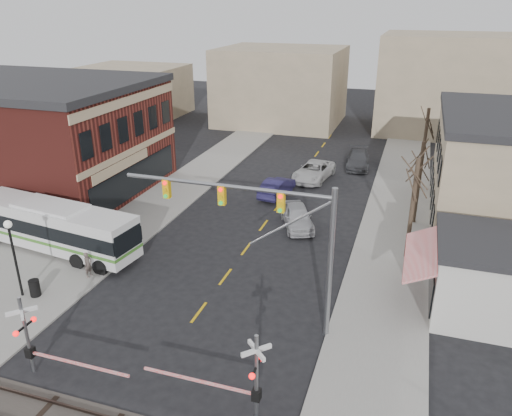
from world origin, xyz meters
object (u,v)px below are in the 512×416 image
(traffic_signal_mast, at_px, (272,224))
(pedestrian_near, at_px, (88,265))
(rr_crossing_east, at_px, (246,375))
(trash_bin, at_px, (35,288))
(car_a, at_px, (297,216))
(transit_bus, at_px, (54,226))
(pedestrian_far, at_px, (98,230))
(car_d, at_px, (358,159))
(car_c, at_px, (314,171))
(rr_crossing_west, at_px, (35,338))
(street_lamp, at_px, (12,243))
(car_b, at_px, (277,187))

(traffic_signal_mast, height_order, pedestrian_near, traffic_signal_mast)
(rr_crossing_east, xyz_separation_m, pedestrian_near, (-12.74, 7.31, -1.04))
(trash_bin, distance_m, car_a, 18.50)
(transit_bus, distance_m, pedestrian_far, 2.94)
(car_d, xyz_separation_m, pedestrian_far, (-15.16, -22.97, 0.11))
(car_a, bearing_deg, car_c, 71.70)
(traffic_signal_mast, xyz_separation_m, rr_crossing_west, (-8.90, -6.87, -3.81))
(car_c, height_order, pedestrian_far, pedestrian_far)
(rr_crossing_west, xyz_separation_m, street_lamp, (-5.43, 4.95, 1.47))
(traffic_signal_mast, relative_size, pedestrian_near, 6.67)
(rr_crossing_east, distance_m, pedestrian_near, 14.72)
(rr_crossing_east, distance_m, car_b, 25.03)
(traffic_signal_mast, xyz_separation_m, car_d, (0.86, 28.56, -4.98))
(rr_crossing_west, bearing_deg, traffic_signal_mast, 37.64)
(transit_bus, height_order, rr_crossing_west, rr_crossing_west)
(car_b, distance_m, car_c, 5.63)
(transit_bus, distance_m, traffic_signal_mast, 17.11)
(rr_crossing_west, distance_m, car_b, 25.38)
(car_a, distance_m, car_b, 6.60)
(rr_crossing_east, relative_size, street_lamp, 1.19)
(pedestrian_far, bearing_deg, car_a, -41.33)
(car_a, height_order, car_b, car_a)
(car_a, distance_m, car_c, 11.01)
(car_a, relative_size, pedestrian_far, 3.12)
(pedestrian_far, bearing_deg, car_d, -12.94)
(street_lamp, distance_m, pedestrian_far, 7.91)
(transit_bus, relative_size, rr_crossing_west, 2.28)
(trash_bin, bearing_deg, traffic_signal_mast, 7.14)
(car_a, bearing_deg, transit_bus, -172.72)
(traffic_signal_mast, distance_m, car_d, 29.00)
(car_a, distance_m, pedestrian_far, 14.41)
(car_a, relative_size, pedestrian_near, 3.06)
(traffic_signal_mast, distance_m, car_c, 24.02)
(street_lamp, xyz_separation_m, trash_bin, (0.76, 0.21, -2.83))
(rr_crossing_west, height_order, car_a, rr_crossing_west)
(trash_bin, bearing_deg, transit_bus, 116.86)
(transit_bus, bearing_deg, rr_crossing_east, -29.88)
(rr_crossing_west, bearing_deg, pedestrian_far, 113.45)
(street_lamp, height_order, pedestrian_near, street_lamp)
(traffic_signal_mast, xyz_separation_m, car_b, (-4.80, 18.16, -4.99))
(rr_crossing_west, xyz_separation_m, car_a, (7.30, 19.26, -1.12))
(traffic_signal_mast, bearing_deg, pedestrian_near, 174.75)
(street_lamp, bearing_deg, car_b, 64.59)
(traffic_signal_mast, xyz_separation_m, pedestrian_near, (-11.94, 1.10, -4.85))
(traffic_signal_mast, height_order, pedestrian_far, traffic_signal_mast)
(traffic_signal_mast, height_order, car_a, traffic_signal_mast)
(trash_bin, height_order, car_b, car_b)
(street_lamp, height_order, car_a, street_lamp)
(rr_crossing_west, distance_m, pedestrian_near, 8.59)
(rr_crossing_east, distance_m, car_a, 18.79)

